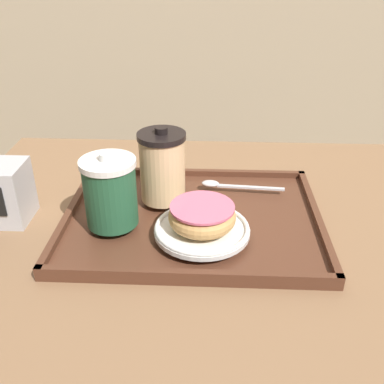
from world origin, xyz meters
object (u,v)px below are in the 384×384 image
at_px(coffee_cup_rear, 162,166).
at_px(spoon, 222,185).
at_px(donut_chocolate_glazed, 202,216).
at_px(coffee_cup_front, 110,192).

xyz_separation_m(coffee_cup_rear, spoon, (0.11, 0.05, -0.06)).
relative_size(donut_chocolate_glazed, spoon, 0.66).
bearing_deg(coffee_cup_rear, coffee_cup_front, -131.49).
bearing_deg(coffee_cup_front, spoon, 36.02).
relative_size(coffee_cup_front, coffee_cup_rear, 0.92).
relative_size(coffee_cup_front, spoon, 0.78).
relative_size(coffee_cup_rear, donut_chocolate_glazed, 1.28).
height_order(coffee_cup_rear, donut_chocolate_glazed, coffee_cup_rear).
bearing_deg(donut_chocolate_glazed, spoon, 77.56).
relative_size(coffee_cup_front, donut_chocolate_glazed, 1.17).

